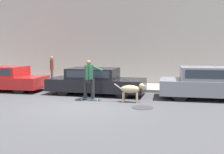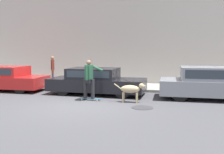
{
  "view_description": "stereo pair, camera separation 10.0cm",
  "coord_description": "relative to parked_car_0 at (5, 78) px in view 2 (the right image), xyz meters",
  "views": [
    {
      "loc": [
        3.42,
        -9.01,
        2.08
      ],
      "look_at": [
        0.88,
        1.47,
        0.95
      ],
      "focal_mm": 42.0,
      "sensor_mm": 36.0,
      "label": 1
    },
    {
      "loc": [
        3.52,
        -8.98,
        2.08
      ],
      "look_at": [
        0.88,
        1.47,
        0.95
      ],
      "focal_mm": 42.0,
      "sensor_mm": 36.0,
      "label": 2
    }
  ],
  "objects": [
    {
      "name": "manhole_cover",
      "position": [
        7.33,
        -2.32,
        -0.61
      ],
      "size": [
        0.77,
        0.77,
        0.01
      ],
      "color": "#38383D",
      "rests_on": "ground_plane"
    },
    {
      "name": "skateboarder",
      "position": [
        5.03,
        -1.46,
        0.33
      ],
      "size": [
        2.59,
        0.62,
        1.66
      ],
      "rotation": [
        0.0,
        0.0,
        -0.04
      ],
      "color": "beige",
      "rests_on": "ground_plane"
    },
    {
      "name": "parked_car_0",
      "position": [
        0.0,
        0.0,
        0.0
      ],
      "size": [
        4.11,
        1.9,
        1.24
      ],
      "rotation": [
        0.0,
        0.0,
        0.03
      ],
      "color": "black",
      "rests_on": "ground_plane"
    },
    {
      "name": "pedestrian_with_bag",
      "position": [
        1.6,
        2.09,
        0.4
      ],
      "size": [
        0.35,
        0.6,
        1.58
      ],
      "rotation": [
        0.0,
        0.0,
        3.56
      ],
      "color": "#3D4760",
      "rests_on": "sidewalk_curb"
    },
    {
      "name": "ground_plane",
      "position": [
        5.02,
        -2.56,
        -0.61
      ],
      "size": [
        36.0,
        36.0,
        0.0
      ],
      "primitive_type": "plane",
      "color": "#47474C"
    },
    {
      "name": "dog",
      "position": [
        6.78,
        -1.48,
        -0.09
      ],
      "size": [
        1.25,
        0.33,
        0.77
      ],
      "rotation": [
        0.0,
        0.0,
        0.02
      ],
      "color": "tan",
      "rests_on": "ground_plane"
    },
    {
      "name": "back_wall",
      "position": [
        5.02,
        3.86,
        2.36
      ],
      "size": [
        32.0,
        0.3,
        5.94
      ],
      "color": "#B2ADA8",
      "rests_on": "ground_plane"
    },
    {
      "name": "sidewalk_curb",
      "position": [
        5.02,
        2.39,
        -0.55
      ],
      "size": [
        30.0,
        2.58,
        0.13
      ],
      "color": "gray",
      "rests_on": "ground_plane"
    },
    {
      "name": "parked_car_1",
      "position": [
        4.86,
        0.0,
        -0.01
      ],
      "size": [
        4.46,
        1.83,
        1.22
      ],
      "rotation": [
        0.0,
        0.0,
        -0.01
      ],
      "color": "black",
      "rests_on": "ground_plane"
    },
    {
      "name": "parked_car_2",
      "position": [
        9.89,
        -0.0,
        0.05
      ],
      "size": [
        4.29,
        1.94,
        1.36
      ],
      "rotation": [
        0.0,
        0.0,
        0.03
      ],
      "color": "black",
      "rests_on": "ground_plane"
    }
  ]
}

